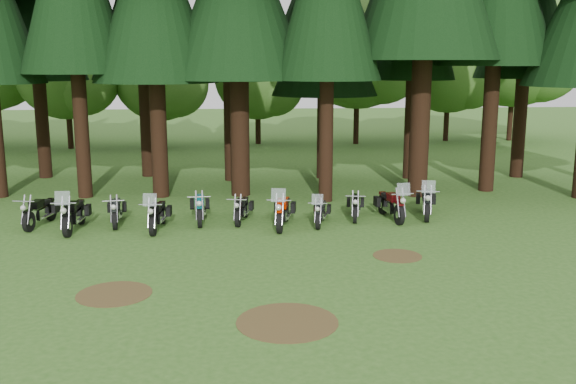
% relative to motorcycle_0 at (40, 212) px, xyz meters
% --- Properties ---
extents(ground, '(120.00, 120.00, 0.00)m').
position_rel_motorcycle_0_xyz_m(ground, '(6.71, -4.82, -0.47)').
color(ground, '#31601D').
rests_on(ground, ground).
extents(decid_2, '(6.72, 6.53, 8.40)m').
position_rel_motorcycle_0_xyz_m(decid_2, '(-3.73, 19.96, 4.49)').
color(decid_2, black).
rests_on(decid_2, ground).
extents(decid_3, '(6.12, 5.95, 7.65)m').
position_rel_motorcycle_0_xyz_m(decid_3, '(2.00, 20.31, 4.05)').
color(decid_3, black).
rests_on(decid_3, ground).
extents(decid_4, '(5.93, 5.76, 7.41)m').
position_rel_motorcycle_0_xyz_m(decid_4, '(8.29, 21.50, 3.90)').
color(decid_4, black).
rests_on(decid_4, ground).
extents(decid_5, '(8.45, 8.21, 10.56)m').
position_rel_motorcycle_0_xyz_m(decid_5, '(15.00, 20.89, 5.77)').
color(decid_5, black).
rests_on(decid_5, ground).
extents(decid_6, '(7.06, 6.86, 8.82)m').
position_rel_motorcycle_0_xyz_m(decid_6, '(21.56, 22.19, 4.74)').
color(decid_6, black).
rests_on(decid_6, ground).
extents(decid_7, '(8.44, 8.20, 10.55)m').
position_rel_motorcycle_0_xyz_m(decid_7, '(26.17, 22.01, 5.76)').
color(decid_7, black).
rests_on(decid_7, ground).
extents(dirt_patch_0, '(1.80, 1.80, 0.01)m').
position_rel_motorcycle_0_xyz_m(dirt_patch_0, '(3.71, -6.82, -0.46)').
color(dirt_patch_0, '#4C3D1E').
rests_on(dirt_patch_0, ground).
extents(dirt_patch_1, '(1.40, 1.40, 0.01)m').
position_rel_motorcycle_0_xyz_m(dirt_patch_1, '(11.21, -4.32, -0.46)').
color(dirt_patch_1, '#4C3D1E').
rests_on(dirt_patch_1, ground).
extents(dirt_patch_2, '(2.20, 2.20, 0.01)m').
position_rel_motorcycle_0_xyz_m(dirt_patch_2, '(7.71, -8.82, -0.46)').
color(dirt_patch_2, '#4C3D1E').
rests_on(dirt_patch_2, ground).
extents(motorcycle_0, '(0.52, 2.24, 0.91)m').
position_rel_motorcycle_0_xyz_m(motorcycle_0, '(0.00, 0.00, 0.00)').
color(motorcycle_0, black).
rests_on(motorcycle_0, ground).
extents(motorcycle_1, '(0.46, 2.46, 1.55)m').
position_rel_motorcycle_0_xyz_m(motorcycle_1, '(1.30, -0.71, 0.05)').
color(motorcycle_1, black).
rests_on(motorcycle_1, ground).
extents(motorcycle_2, '(0.41, 2.15, 0.88)m').
position_rel_motorcycle_0_xyz_m(motorcycle_2, '(2.52, 0.03, -0.02)').
color(motorcycle_2, black).
rests_on(motorcycle_2, ground).
extents(motorcycle_3, '(0.49, 2.30, 1.45)m').
position_rel_motorcycle_0_xyz_m(motorcycle_3, '(4.02, -0.83, 0.02)').
color(motorcycle_3, black).
rests_on(motorcycle_3, ground).
extents(motorcycle_4, '(0.37, 2.31, 0.94)m').
position_rel_motorcycle_0_xyz_m(motorcycle_4, '(5.35, 0.16, 0.01)').
color(motorcycle_4, black).
rests_on(motorcycle_4, ground).
extents(motorcycle_5, '(0.50, 2.06, 0.84)m').
position_rel_motorcycle_0_xyz_m(motorcycle_5, '(6.80, 0.06, -0.04)').
color(motorcycle_5, black).
rests_on(motorcycle_5, ground).
extents(motorcycle_6, '(0.75, 2.45, 1.54)m').
position_rel_motorcycle_0_xyz_m(motorcycle_6, '(8.17, -0.77, 0.05)').
color(motorcycle_6, black).
rests_on(motorcycle_6, ground).
extents(motorcycle_7, '(0.71, 1.98, 1.25)m').
position_rel_motorcycle_0_xyz_m(motorcycle_7, '(9.47, -0.55, -0.05)').
color(motorcycle_7, black).
rests_on(motorcycle_7, ground).
extents(motorcycle_8, '(0.52, 2.08, 0.85)m').
position_rel_motorcycle_0_xyz_m(motorcycle_8, '(10.81, 0.26, -0.03)').
color(motorcycle_8, black).
rests_on(motorcycle_8, ground).
extents(motorcycle_9, '(0.60, 2.41, 1.51)m').
position_rel_motorcycle_0_xyz_m(motorcycle_9, '(12.03, -0.01, 0.04)').
color(motorcycle_9, black).
rests_on(motorcycle_9, ground).
extents(motorcycle_10, '(0.90, 2.41, 1.53)m').
position_rel_motorcycle_0_xyz_m(motorcycle_10, '(13.39, 0.29, 0.04)').
color(motorcycle_10, black).
rests_on(motorcycle_10, ground).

